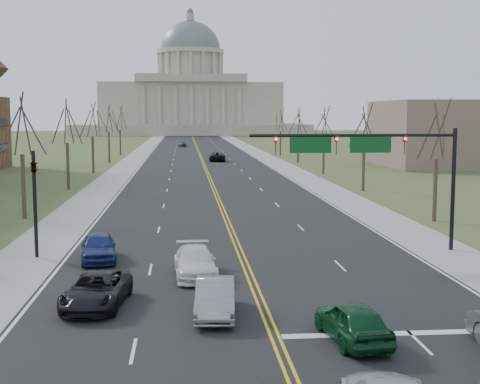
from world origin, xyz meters
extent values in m
plane|color=#44542A|center=(0.00, 0.00, 0.00)|extent=(600.00, 600.00, 0.00)
cube|color=black|center=(0.00, 110.00, 0.01)|extent=(20.00, 380.00, 0.01)
cube|color=black|center=(0.00, 6.00, 0.01)|extent=(120.00, 14.00, 0.01)
cube|color=gray|center=(-12.00, 110.00, 0.01)|extent=(4.00, 380.00, 0.03)
cube|color=gray|center=(12.00, 110.00, 0.01)|extent=(4.00, 380.00, 0.03)
cube|color=gold|center=(0.00, 110.00, 0.01)|extent=(0.42, 380.00, 0.01)
cube|color=silver|center=(-9.80, 110.00, 0.01)|extent=(0.15, 380.00, 0.01)
cube|color=silver|center=(9.80, 110.00, 0.01)|extent=(0.15, 380.00, 0.01)
cube|color=silver|center=(5.00, -1.00, 0.01)|extent=(9.50, 0.50, 0.01)
cube|color=#BAAF9B|center=(0.00, 250.00, 2.00)|extent=(90.00, 60.00, 4.00)
cube|color=#BAAF9B|center=(0.00, 250.00, 12.00)|extent=(70.00, 40.00, 16.00)
cube|color=#BAAF9B|center=(0.00, 229.50, 21.50)|extent=(42.00, 3.00, 3.00)
cylinder|color=#BAAF9B|center=(0.00, 250.00, 26.00)|extent=(24.00, 24.00, 12.00)
cylinder|color=#BAAF9B|center=(0.00, 250.00, 32.80)|extent=(27.00, 27.00, 1.60)
ellipsoid|color=slate|center=(0.00, 250.00, 33.60)|extent=(24.00, 24.00, 22.80)
cylinder|color=#BAAF9B|center=(0.00, 250.00, 46.50)|extent=(3.20, 3.20, 3.00)
sphere|color=slate|center=(0.00, 250.00, 48.80)|extent=(2.40, 2.40, 2.40)
cylinder|color=black|center=(12.50, 13.50, 3.60)|extent=(0.24, 0.24, 7.20)
cylinder|color=black|center=(6.50, 13.50, 6.80)|extent=(12.00, 0.18, 0.18)
imported|color=black|center=(9.50, 13.50, 6.25)|extent=(0.35, 0.40, 1.10)
sphere|color=#FF0C0C|center=(9.50, 13.35, 6.60)|extent=(0.18, 0.18, 0.18)
imported|color=black|center=(5.50, 13.50, 6.25)|extent=(0.35, 0.40, 1.10)
sphere|color=#FF0C0C|center=(5.50, 13.35, 6.60)|extent=(0.18, 0.18, 0.18)
imported|color=black|center=(2.00, 13.50, 6.25)|extent=(0.35, 0.40, 1.10)
sphere|color=#FF0C0C|center=(2.00, 13.35, 6.60)|extent=(0.18, 0.18, 0.18)
cube|color=#0C4C1E|center=(7.50, 13.50, 6.25)|extent=(2.40, 0.12, 0.90)
cube|color=#0C4C1E|center=(4.00, 13.50, 6.25)|extent=(2.40, 0.12, 0.90)
cylinder|color=black|center=(-11.50, 13.50, 3.00)|extent=(0.20, 0.20, 6.00)
imported|color=black|center=(-11.50, 13.50, 5.20)|extent=(0.32, 0.36, 0.99)
cylinder|color=#3A2922|center=(15.50, 24.00, 2.34)|extent=(0.32, 0.32, 4.68)
cylinder|color=#3A2922|center=(-15.50, 28.00, 2.48)|extent=(0.32, 0.32, 4.95)
cylinder|color=#3A2922|center=(15.50, 44.00, 2.34)|extent=(0.32, 0.32, 4.68)
cylinder|color=#3A2922|center=(-15.50, 48.00, 2.48)|extent=(0.32, 0.32, 4.95)
cylinder|color=#3A2922|center=(15.50, 64.00, 2.34)|extent=(0.32, 0.32, 4.68)
cylinder|color=#3A2922|center=(-15.50, 68.00, 2.48)|extent=(0.32, 0.32, 4.95)
cylinder|color=#3A2922|center=(15.50, 84.00, 2.34)|extent=(0.32, 0.32, 4.68)
cylinder|color=#3A2922|center=(-15.50, 88.00, 2.48)|extent=(0.32, 0.32, 4.95)
cylinder|color=#3A2922|center=(15.50, 104.00, 2.34)|extent=(0.32, 0.32, 4.68)
cylinder|color=#3A2922|center=(-15.50, 108.00, 2.48)|extent=(0.32, 0.32, 4.95)
cube|color=black|center=(-29.45, 74.00, 3.15)|extent=(0.10, 9.80, 1.20)
cube|color=#7C6358|center=(40.00, 76.00, 5.00)|extent=(25.00, 20.00, 10.00)
imported|color=#0E3E1F|center=(2.67, -1.70, 0.74)|extent=(2.24, 4.45, 1.45)
imported|color=gray|center=(-2.03, 1.77, 0.74)|extent=(1.81, 4.49, 1.45)
imported|color=black|center=(-6.91, 3.46, 0.70)|extent=(2.83, 5.20, 1.38)
imported|color=white|center=(-2.70, 8.29, 0.73)|extent=(2.22, 5.02, 1.43)
imported|color=navy|center=(-7.92, 12.30, 0.79)|extent=(2.36, 4.73, 1.55)
imported|color=black|center=(2.46, 89.24, 0.79)|extent=(2.60, 5.59, 1.55)
imported|color=#54555C|center=(-3.42, 140.18, 0.74)|extent=(2.23, 4.46, 1.46)
camera|label=1|loc=(-3.24, -24.15, 8.03)|focal=50.00mm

